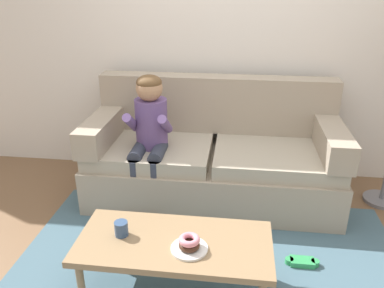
# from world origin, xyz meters

# --- Properties ---
(ground) EXTENTS (10.00, 10.00, 0.00)m
(ground) POSITION_xyz_m (0.00, 0.00, 0.00)
(ground) COLOR brown
(wall_back) EXTENTS (8.00, 0.10, 2.80)m
(wall_back) POSITION_xyz_m (0.00, 1.40, 1.40)
(wall_back) COLOR silver
(wall_back) RESTS_ON ground
(area_rug) EXTENTS (2.62, 1.97, 0.01)m
(area_rug) POSITION_xyz_m (0.00, -0.25, 0.01)
(area_rug) COLOR #476675
(area_rug) RESTS_ON ground
(couch) EXTENTS (2.08, 0.90, 1.00)m
(couch) POSITION_xyz_m (-0.05, 0.85, 0.35)
(couch) COLOR tan
(couch) RESTS_ON ground
(coffee_table) EXTENTS (1.13, 0.52, 0.39)m
(coffee_table) POSITION_xyz_m (-0.19, -0.36, 0.35)
(coffee_table) COLOR #937551
(coffee_table) RESTS_ON ground
(person_child) EXTENTS (0.34, 0.58, 1.10)m
(person_child) POSITION_xyz_m (-0.55, 0.64, 0.67)
(person_child) COLOR #664C84
(person_child) RESTS_ON ground
(plate) EXTENTS (0.21, 0.21, 0.01)m
(plate) POSITION_xyz_m (-0.09, -0.43, 0.39)
(plate) COLOR white
(plate) RESTS_ON coffee_table
(donut) EXTENTS (0.16, 0.16, 0.04)m
(donut) POSITION_xyz_m (-0.09, -0.43, 0.42)
(donut) COLOR #422619
(donut) RESTS_ON plate
(donut_second) EXTENTS (0.17, 0.17, 0.04)m
(donut_second) POSITION_xyz_m (-0.09, -0.43, 0.45)
(donut_second) COLOR pink
(donut_second) RESTS_ON donut
(mug) EXTENTS (0.08, 0.08, 0.09)m
(mug) POSITION_xyz_m (-0.51, -0.34, 0.43)
(mug) COLOR #334C72
(mug) RESTS_ON coffee_table
(toy_controller) EXTENTS (0.23, 0.09, 0.05)m
(toy_controller) POSITION_xyz_m (0.62, -0.02, 0.03)
(toy_controller) COLOR #339E56
(toy_controller) RESTS_ON ground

